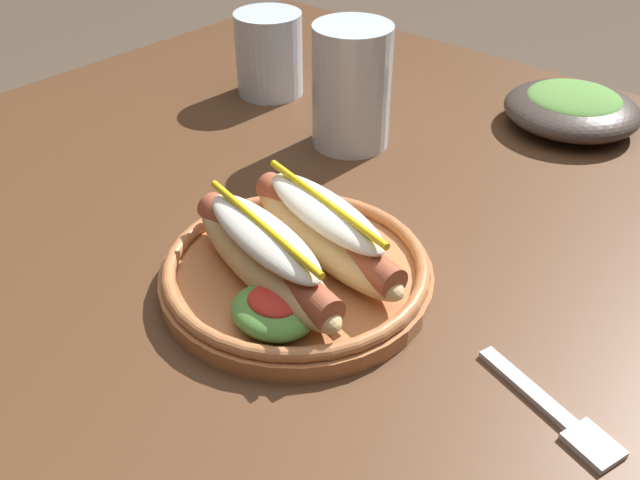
{
  "coord_description": "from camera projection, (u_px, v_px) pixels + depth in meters",
  "views": [
    {
      "loc": [
        0.32,
        -0.44,
        1.12
      ],
      "look_at": [
        -0.01,
        -0.08,
        0.77
      ],
      "focal_mm": 39.53,
      "sensor_mm": 36.0,
      "label": 1
    }
  ],
  "objects": [
    {
      "name": "dining_table",
      "position": [
        373.0,
        316.0,
        0.72
      ],
      "size": [
        1.14,
        0.96,
        0.74
      ],
      "color": "#51331E",
      "rests_on": "ground_plane"
    },
    {
      "name": "hot_dog_plate",
      "position": [
        295.0,
        261.0,
        0.58
      ],
      "size": [
        0.23,
        0.23,
        0.08
      ],
      "color": "#B77042",
      "rests_on": "dining_table"
    },
    {
      "name": "fork",
      "position": [
        556.0,
        413.0,
        0.48
      ],
      "size": [
        0.12,
        0.05,
        0.0
      ],
      "rotation": [
        0.0,
        0.0,
        -0.29
      ],
      "color": "silver",
      "rests_on": "dining_table"
    },
    {
      "name": "water_cup",
      "position": [
        351.0,
        87.0,
        0.77
      ],
      "size": [
        0.09,
        0.09,
        0.14
      ],
      "primitive_type": "cylinder",
      "color": "silver",
      "rests_on": "dining_table"
    },
    {
      "name": "extra_cup",
      "position": [
        269.0,
        54.0,
        0.9
      ],
      "size": [
        0.09,
        0.09,
        0.1
      ],
      "primitive_type": "cylinder",
      "color": "silver",
      "rests_on": "dining_table"
    },
    {
      "name": "side_bowl",
      "position": [
        572.0,
        107.0,
        0.83
      ],
      "size": [
        0.16,
        0.16,
        0.05
      ],
      "color": "#423833",
      "rests_on": "dining_table"
    }
  ]
}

